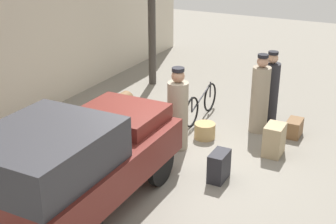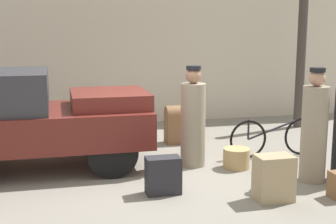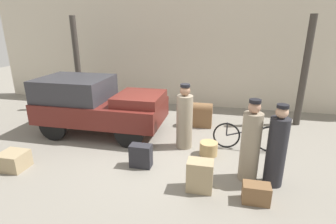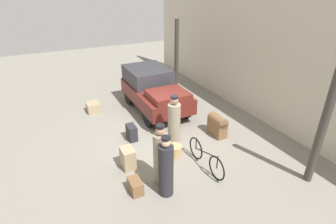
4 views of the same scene
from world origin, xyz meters
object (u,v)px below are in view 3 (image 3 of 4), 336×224
object	(u,v)px
suitcase_tan_flat	(256,193)
trunk_barrel_dark	(200,114)
truck	(96,103)
bicycle	(248,137)
suitcase_small_leather	(14,161)
porter_with_bicycle	(250,144)
trunk_large_brown	(200,176)
wicker_basket	(209,149)
conductor_in_dark_uniform	(185,119)
trunk_umber_medium	(141,156)
porter_carrying_trunk	(277,149)

from	to	relation	value
suitcase_tan_flat	trunk_barrel_dark	bearing A→B (deg)	111.21
truck	suitcase_tan_flat	size ratio (longest dim) A/B	7.37
bicycle	trunk_barrel_dark	size ratio (longest dim) A/B	2.28
truck	suitcase_small_leather	distance (m)	2.64
bicycle	porter_with_bicycle	size ratio (longest dim) A/B	1.01
trunk_barrel_dark	truck	bearing A→B (deg)	-159.24
truck	bicycle	xyz separation A→B (m)	(4.34, -0.27, -0.56)
bicycle	trunk_large_brown	bearing A→B (deg)	-116.89
truck	wicker_basket	xyz separation A→B (m)	(3.38, -0.77, -0.75)
wicker_basket	suitcase_small_leather	world-z (taller)	suitcase_small_leather
suitcase_tan_flat	conductor_in_dark_uniform	bearing A→B (deg)	129.73
trunk_large_brown	suitcase_small_leather	world-z (taller)	trunk_large_brown
truck	suitcase_small_leather	bearing A→B (deg)	-110.12
wicker_basket	porter_with_bicycle	size ratio (longest dim) A/B	0.26
conductor_in_dark_uniform	porter_with_bicycle	distance (m)	1.97
wicker_basket	suitcase_tan_flat	distance (m)	1.94
bicycle	suitcase_tan_flat	world-z (taller)	bicycle
porter_with_bicycle	suitcase_small_leather	xyz separation A→B (m)	(-5.14, -0.72, -0.60)
porter_with_bicycle	trunk_barrel_dark	xyz separation A→B (m)	(-1.29, 2.80, -0.39)
truck	trunk_umber_medium	size ratio (longest dim) A/B	6.78
bicycle	porter_with_bicycle	xyz separation A→B (m)	(-0.07, -1.40, 0.44)
suitcase_tan_flat	trunk_umber_medium	bearing A→B (deg)	162.60
bicycle	trunk_umber_medium	distance (m)	2.81
trunk_large_brown	porter_with_bicycle	bearing A→B (deg)	32.97
conductor_in_dark_uniform	trunk_umber_medium	world-z (taller)	conductor_in_dark_uniform
conductor_in_dark_uniform	wicker_basket	bearing A→B (deg)	-25.45
bicycle	wicker_basket	world-z (taller)	bicycle
wicker_basket	trunk_large_brown	size ratio (longest dim) A/B	0.71
trunk_umber_medium	bicycle	bearing A→B (deg)	30.06
suitcase_small_leather	bicycle	bearing A→B (deg)	22.11
truck	bicycle	world-z (taller)	truck
porter_with_bicycle	suitcase_small_leather	size ratio (longest dim) A/B	3.09
wicker_basket	suitcase_tan_flat	bearing A→B (deg)	-59.53
porter_with_bicycle	wicker_basket	bearing A→B (deg)	134.57
porter_with_bicycle	bicycle	bearing A→B (deg)	87.01
truck	suitcase_small_leather	size ratio (longest dim) A/B	6.41
wicker_basket	trunk_barrel_dark	distance (m)	1.96
porter_with_bicycle	suitcase_tan_flat	distance (m)	0.99
porter_carrying_trunk	porter_with_bicycle	xyz separation A→B (m)	(-0.49, 0.08, 0.02)
porter_carrying_trunk	porter_with_bicycle	size ratio (longest dim) A/B	0.97
trunk_large_brown	wicker_basket	bearing A→B (deg)	87.49
trunk_barrel_dark	trunk_umber_medium	bearing A→B (deg)	-110.90
conductor_in_dark_uniform	porter_carrying_trunk	bearing A→B (deg)	-32.45
porter_with_bicycle	conductor_in_dark_uniform	bearing A→B (deg)	141.97
porter_carrying_trunk	trunk_large_brown	size ratio (longest dim) A/B	2.70
conductor_in_dark_uniform	suitcase_small_leather	bearing A→B (deg)	-151.67
porter_carrying_trunk	conductor_in_dark_uniform	bearing A→B (deg)	147.55
wicker_basket	porter_with_bicycle	world-z (taller)	porter_with_bicycle
wicker_basket	trunk_large_brown	bearing A→B (deg)	-92.51
suitcase_tan_flat	trunk_umber_medium	distance (m)	2.58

